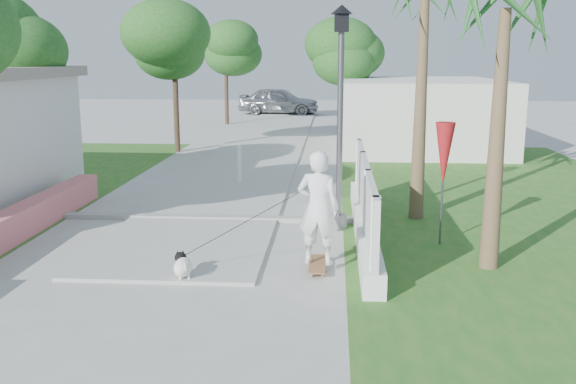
# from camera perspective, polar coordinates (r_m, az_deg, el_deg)

# --- Properties ---
(ground) EXTENTS (90.00, 90.00, 0.00)m
(ground) POSITION_cam_1_polar(r_m,az_deg,el_deg) (8.52, -15.72, -12.54)
(ground) COLOR #B7B7B2
(ground) RESTS_ON ground
(path_strip) EXTENTS (3.20, 36.00, 0.06)m
(path_strip) POSITION_cam_1_polar(r_m,az_deg,el_deg) (27.62, -1.72, 4.81)
(path_strip) COLOR #B7B7B2
(path_strip) RESTS_ON ground
(curb) EXTENTS (6.50, 0.25, 0.10)m
(curb) POSITION_cam_1_polar(r_m,az_deg,el_deg) (13.98, -7.51, -2.29)
(curb) COLOR #999993
(curb) RESTS_ON ground
(grass_right) EXTENTS (8.00, 20.00, 0.01)m
(grass_right) POSITION_cam_1_polar(r_m,az_deg,el_deg) (16.21, 19.08, -1.03)
(grass_right) COLOR #25641F
(grass_right) RESTS_ON ground
(lattice_fence) EXTENTS (0.35, 7.00, 1.50)m
(lattice_fence) POSITION_cam_1_polar(r_m,az_deg,el_deg) (12.63, 6.80, -1.51)
(lattice_fence) COLOR white
(lattice_fence) RESTS_ON ground
(building_right) EXTENTS (6.00, 8.00, 2.60)m
(building_right) POSITION_cam_1_polar(r_m,az_deg,el_deg) (25.56, 11.39, 6.87)
(building_right) COLOR silver
(building_right) RESTS_ON ground
(street_lamp) EXTENTS (0.44, 0.44, 4.44)m
(street_lamp) POSITION_cam_1_polar(r_m,az_deg,el_deg) (12.81, 4.66, 7.26)
(street_lamp) COLOR #59595E
(street_lamp) RESTS_ON ground
(bollard) EXTENTS (0.14, 0.14, 1.09)m
(bollard) POSITION_cam_1_polar(r_m,az_deg,el_deg) (17.69, -4.35, 2.55)
(bollard) COLOR white
(bollard) RESTS_ON ground
(patio_umbrella) EXTENTS (0.36, 0.36, 2.30)m
(patio_umbrella) POSITION_cam_1_polar(r_m,az_deg,el_deg) (12.07, 13.71, 3.14)
(patio_umbrella) COLOR #59595E
(patio_umbrella) RESTS_ON ground
(tree_left_mid) EXTENTS (3.20, 3.20, 4.85)m
(tree_left_mid) POSITION_cam_1_polar(r_m,az_deg,el_deg) (17.78, -24.06, 11.04)
(tree_left_mid) COLOR #4C3826
(tree_left_mid) RESTS_ON ground
(tree_path_left) EXTENTS (3.40, 3.40, 5.23)m
(tree_path_left) POSITION_cam_1_polar(r_m,az_deg,el_deg) (23.95, -10.07, 12.63)
(tree_path_left) COLOR #4C3826
(tree_path_left) RESTS_ON ground
(tree_path_right) EXTENTS (3.00, 3.00, 4.79)m
(tree_path_right) POSITION_cam_1_polar(r_m,az_deg,el_deg) (27.25, 5.12, 11.98)
(tree_path_right) COLOR #4C3826
(tree_path_right) RESTS_ON ground
(tree_path_far) EXTENTS (3.20, 3.20, 5.17)m
(tree_path_far) POSITION_cam_1_polar(r_m,az_deg,el_deg) (33.71, -5.54, 12.51)
(tree_path_far) COLOR #4C3826
(tree_path_far) RESTS_ON ground
(palm_far) EXTENTS (1.80, 1.80, 5.30)m
(palm_far) POSITION_cam_1_polar(r_m,az_deg,el_deg) (13.92, 12.06, 15.90)
(palm_far) COLOR brown
(palm_far) RESTS_ON ground
(palm_near) EXTENTS (1.80, 1.80, 4.70)m
(palm_near) POSITION_cam_1_polar(r_m,az_deg,el_deg) (10.80, 18.70, 13.94)
(palm_near) COLOR brown
(palm_near) RESTS_ON ground
(skateboarder) EXTENTS (2.47, 1.01, 2.00)m
(skateboarder) POSITION_cam_1_polar(r_m,az_deg,el_deg) (10.38, -1.34, -2.33)
(skateboarder) COLOR brown
(skateboarder) RESTS_ON ground
(dog) EXTENTS (0.44, 0.60, 0.43)m
(dog) POSITION_cam_1_polar(r_m,az_deg,el_deg) (10.30, -9.35, -6.48)
(dog) COLOR white
(dog) RESTS_ON ground
(parked_car) EXTENTS (5.00, 2.47, 1.64)m
(parked_car) POSITION_cam_1_polar(r_m,az_deg,el_deg) (39.36, -0.81, 8.11)
(parked_car) COLOR #ABAEB3
(parked_car) RESTS_ON ground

